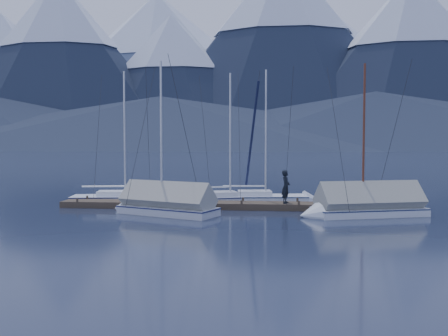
{
  "coord_description": "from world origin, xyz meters",
  "views": [
    {
      "loc": [
        2.53,
        -23.54,
        3.54
      ],
      "look_at": [
        0.0,
        2.0,
        2.2
      ],
      "focal_mm": 38.0,
      "sensor_mm": 36.0,
      "label": 1
    }
  ],
  "objects_px": {
    "sailboat_open_left": "(133,200)",
    "person": "(286,187)",
    "sailboat_covered_near": "(360,208)",
    "sailboat_open_mid": "(237,200)",
    "sailboat_covered_far": "(160,206)",
    "sailboat_open_right": "(273,200)"
  },
  "relations": [
    {
      "from": "sailboat_open_left",
      "to": "person",
      "type": "xyz_separation_m",
      "value": [
        9.04,
        -2.29,
        1.08
      ]
    },
    {
      "from": "person",
      "to": "sailboat_covered_near",
      "type": "bearing_deg",
      "value": -101.55
    },
    {
      "from": "sailboat_open_left",
      "to": "sailboat_covered_near",
      "type": "height_order",
      "value": "sailboat_open_left"
    },
    {
      "from": "sailboat_open_left",
      "to": "sailboat_open_mid",
      "type": "bearing_deg",
      "value": 4.86
    },
    {
      "from": "person",
      "to": "sailboat_covered_far",
      "type": "bearing_deg",
      "value": 124.76
    },
    {
      "from": "sailboat_open_left",
      "to": "sailboat_covered_far",
      "type": "height_order",
      "value": "sailboat_open_left"
    },
    {
      "from": "sailboat_open_left",
      "to": "sailboat_open_right",
      "type": "bearing_deg",
      "value": 5.73
    },
    {
      "from": "sailboat_open_left",
      "to": "sailboat_open_mid",
      "type": "height_order",
      "value": "sailboat_open_left"
    },
    {
      "from": "sailboat_open_left",
      "to": "sailboat_open_mid",
      "type": "xyz_separation_m",
      "value": [
        6.25,
        0.53,
        -0.0
      ]
    },
    {
      "from": "sailboat_open_mid",
      "to": "sailboat_covered_far",
      "type": "relative_size",
      "value": 1.01
    },
    {
      "from": "sailboat_open_mid",
      "to": "person",
      "type": "height_order",
      "value": "sailboat_open_mid"
    },
    {
      "from": "sailboat_open_right",
      "to": "sailboat_open_left",
      "type": "bearing_deg",
      "value": -174.27
    },
    {
      "from": "sailboat_open_right",
      "to": "person",
      "type": "xyz_separation_m",
      "value": [
        0.65,
        -3.13,
        1.07
      ]
    },
    {
      "from": "sailboat_open_right",
      "to": "sailboat_covered_near",
      "type": "height_order",
      "value": "sailboat_open_right"
    },
    {
      "from": "sailboat_covered_near",
      "to": "person",
      "type": "xyz_separation_m",
      "value": [
        -3.55,
        1.85,
        0.82
      ]
    },
    {
      "from": "sailboat_open_right",
      "to": "sailboat_covered_near",
      "type": "distance_m",
      "value": 6.52
    },
    {
      "from": "sailboat_open_left",
      "to": "sailboat_covered_near",
      "type": "relative_size",
      "value": 1.05
    },
    {
      "from": "sailboat_open_left",
      "to": "sailboat_open_mid",
      "type": "distance_m",
      "value": 6.28
    },
    {
      "from": "person",
      "to": "sailboat_open_left",
      "type": "bearing_deg",
      "value": 91.72
    },
    {
      "from": "sailboat_open_left",
      "to": "sailboat_covered_near",
      "type": "distance_m",
      "value": 13.26
    },
    {
      "from": "sailboat_covered_far",
      "to": "person",
      "type": "distance_m",
      "value": 6.75
    },
    {
      "from": "sailboat_covered_far",
      "to": "sailboat_open_mid",
      "type": "bearing_deg",
      "value": 54.51
    }
  ]
}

